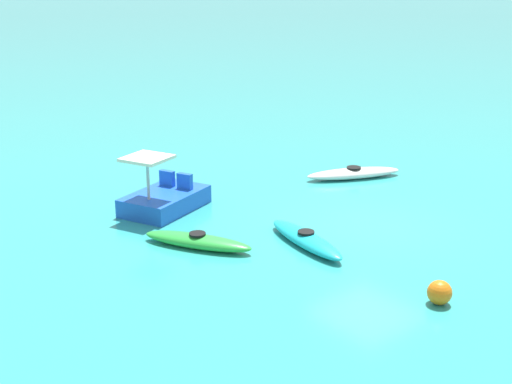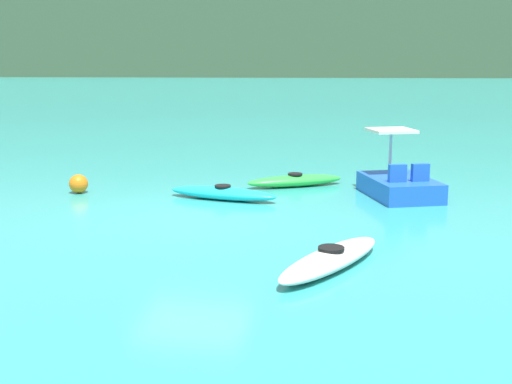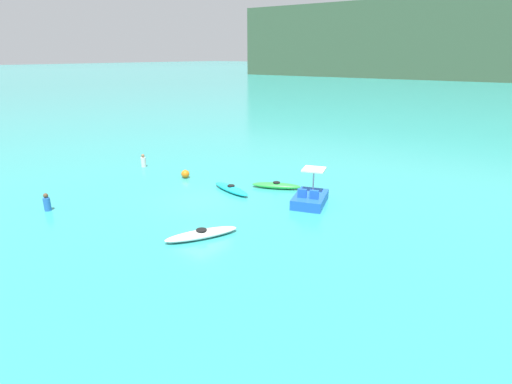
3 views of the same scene
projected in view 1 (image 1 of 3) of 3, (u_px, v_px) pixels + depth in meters
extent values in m
plane|color=teal|center=(371.00, 227.00, 18.32)|extent=(600.00, 600.00, 0.00)
ellipsoid|color=#19B7C6|center=(306.00, 239.00, 17.11)|extent=(2.95, 1.19, 0.32)
cylinder|color=black|center=(306.00, 232.00, 17.06)|extent=(0.48, 0.48, 0.05)
ellipsoid|color=green|center=(198.00, 241.00, 16.99)|extent=(2.76, 1.87, 0.32)
cylinder|color=black|center=(197.00, 234.00, 16.94)|extent=(0.54, 0.54, 0.05)
ellipsoid|color=white|center=(354.00, 173.00, 22.46)|extent=(1.96, 3.10, 0.32)
cylinder|color=black|center=(354.00, 168.00, 22.40)|extent=(0.60, 0.60, 0.05)
cube|color=blue|center=(165.00, 201.00, 19.57)|extent=(2.24, 2.77, 0.50)
cube|color=blue|center=(185.00, 181.00, 19.75)|extent=(0.47, 0.30, 0.44)
cube|color=blue|center=(167.00, 178.00, 20.03)|extent=(0.47, 0.30, 0.44)
cylinder|color=#B2B2B7|center=(148.00, 180.00, 18.75)|extent=(0.08, 0.08, 1.10)
cube|color=silver|center=(147.00, 158.00, 18.56)|extent=(1.42, 1.42, 0.08)
sphere|color=orange|center=(440.00, 292.00, 14.15)|extent=(0.50, 0.50, 0.50)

